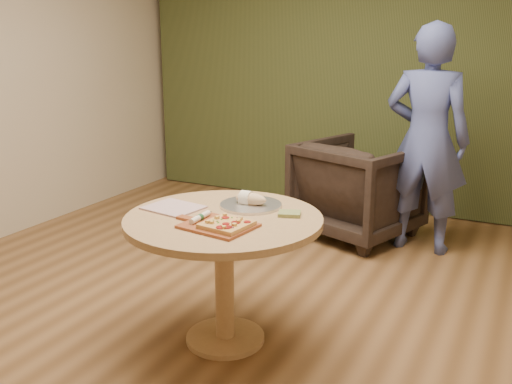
{
  "coord_description": "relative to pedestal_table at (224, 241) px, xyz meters",
  "views": [
    {
      "loc": [
        1.57,
        -2.65,
        1.71
      ],
      "look_at": [
        0.11,
        0.25,
        0.8
      ],
      "focal_mm": 40.0,
      "sensor_mm": 36.0,
      "label": 1
    }
  ],
  "objects": [
    {
      "name": "person_standing",
      "position": [
        0.69,
        2.0,
        0.29
      ],
      "size": [
        0.67,
        0.44,
        1.8
      ],
      "primitive_type": "imported",
      "rotation": [
        0.0,
        0.0,
        3.13
      ],
      "color": "#44508C",
      "rests_on": "ground"
    },
    {
      "name": "room_shell",
      "position": [
        -0.09,
        0.1,
        0.79
      ],
      "size": [
        5.04,
        6.04,
        2.84
      ],
      "color": "brown",
      "rests_on": "ground"
    },
    {
      "name": "armchair",
      "position": [
        0.14,
        2.08,
        -0.15
      ],
      "size": [
        1.12,
        1.09,
        0.92
      ],
      "primitive_type": "imported",
      "rotation": [
        0.0,
        0.0,
        2.8
      ],
      "color": "black",
      "rests_on": "ground"
    },
    {
      "name": "serving_tray",
      "position": [
        0.05,
        0.24,
        0.15
      ],
      "size": [
        0.36,
        0.36,
        0.02
      ],
      "color": "silver",
      "rests_on": "pedestal_table"
    },
    {
      "name": "curtain",
      "position": [
        -0.09,
        3.0,
        0.79
      ],
      "size": [
        4.8,
        0.14,
        2.78
      ],
      "primitive_type": "cube",
      "color": "#2F3719",
      "rests_on": "ground"
    },
    {
      "name": "pizza_paddle",
      "position": [
        0.06,
        -0.17,
        0.15
      ],
      "size": [
        0.46,
        0.33,
        0.01
      ],
      "rotation": [
        0.0,
        0.0,
        -0.14
      ],
      "color": "brown",
      "rests_on": "pedestal_table"
    },
    {
      "name": "green_packet",
      "position": [
        0.31,
        0.18,
        0.15
      ],
      "size": [
        0.15,
        0.13,
        0.02
      ],
      "primitive_type": "cube",
      "rotation": [
        0.0,
        0.0,
        0.33
      ],
      "color": "#56622C",
      "rests_on": "pedestal_table"
    },
    {
      "name": "flatbread_pizza",
      "position": [
        0.12,
        -0.18,
        0.17
      ],
      "size": [
        0.25,
        0.25,
        0.04
      ],
      "rotation": [
        0.0,
        0.0,
        -0.14
      ],
      "color": "tan",
      "rests_on": "pizza_paddle"
    },
    {
      "name": "cutlery_roll",
      "position": [
        -0.06,
        -0.15,
        0.17
      ],
      "size": [
        0.03,
        0.2,
        0.03
      ],
      "rotation": [
        0.0,
        0.0,
        0.01
      ],
      "color": "beige",
      "rests_on": "pizza_paddle"
    },
    {
      "name": "newspaper",
      "position": [
        -0.33,
        -0.0,
        0.15
      ],
      "size": [
        0.34,
        0.29,
        0.01
      ],
      "primitive_type": "cube",
      "rotation": [
        0.0,
        0.0,
        -0.16
      ],
      "color": "silver",
      "rests_on": "pedestal_table"
    },
    {
      "name": "pedestal_table",
      "position": [
        0.0,
        0.0,
        0.0
      ],
      "size": [
        1.08,
        1.08,
        0.75
      ],
      "rotation": [
        0.0,
        0.0,
        -0.17
      ],
      "color": "tan",
      "rests_on": "ground"
    },
    {
      "name": "bread_roll",
      "position": [
        0.04,
        0.24,
        0.18
      ],
      "size": [
        0.19,
        0.09,
        0.09
      ],
      "color": "#D9B784",
      "rests_on": "serving_tray"
    }
  ]
}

